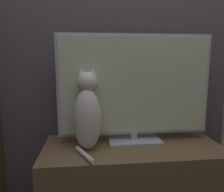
# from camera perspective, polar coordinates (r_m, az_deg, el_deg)

# --- Properties ---
(wall_back) EXTENTS (4.80, 0.05, 2.60)m
(wall_back) POSITION_cam_1_polar(r_m,az_deg,el_deg) (1.72, 3.69, 17.24)
(wall_back) COLOR #564C51
(wall_back) RESTS_ON ground_plane
(tv_stand) EXTENTS (1.19, 0.52, 0.50)m
(tv_stand) POSITION_cam_1_polar(r_m,az_deg,el_deg) (1.62, 5.27, -20.84)
(tv_stand) COLOR brown
(tv_stand) RESTS_ON ground_plane
(tv) EXTENTS (1.04, 0.22, 0.74)m
(tv) POSITION_cam_1_polar(r_m,az_deg,el_deg) (1.49, 5.98, 1.86)
(tv) COLOR #B7B7BC
(tv) RESTS_ON tv_stand
(cat) EXTENTS (0.20, 0.33, 0.52)m
(cat) POSITION_cam_1_polar(r_m,az_deg,el_deg) (1.38, -6.46, -4.68)
(cat) COLOR silver
(cat) RESTS_ON tv_stand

